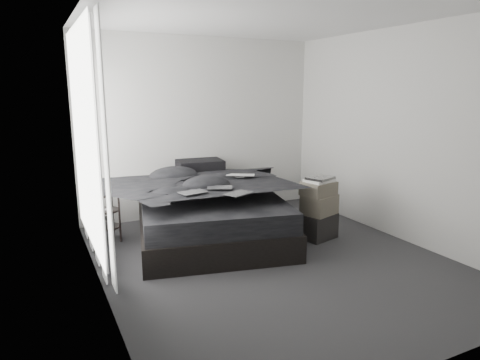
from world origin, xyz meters
name	(u,v)px	position (x,y,z in m)	size (l,w,h in m)	color
floor	(272,259)	(0.00, 0.00, 0.00)	(3.60, 4.20, 0.01)	#303032
ceiling	(276,12)	(0.00, 0.00, 2.60)	(3.60, 4.20, 0.01)	white
wall_back	(201,127)	(0.00, 2.10, 1.30)	(3.60, 0.01, 2.60)	silver
wall_front	(447,181)	(0.00, -2.10, 1.30)	(3.60, 0.01, 2.60)	silver
wall_left	(95,155)	(-1.80, 0.00, 1.30)	(0.01, 4.20, 2.60)	silver
wall_right	(399,135)	(1.80, 0.00, 1.30)	(0.01, 4.20, 2.60)	silver
window_left	(84,138)	(-1.78, 0.90, 1.35)	(0.02, 2.00, 2.30)	white
curtain_left	(90,145)	(-1.73, 0.90, 1.28)	(0.06, 2.12, 2.48)	white
bed	(209,224)	(-0.33, 1.02, 0.16)	(1.73, 2.28, 0.31)	black
mattress	(209,204)	(-0.33, 1.02, 0.43)	(1.66, 2.22, 0.24)	black
duvet	(209,185)	(-0.34, 0.97, 0.69)	(1.69, 1.95, 0.27)	black
pillow_lower	(195,175)	(-0.20, 1.90, 0.63)	(0.69, 0.47, 0.16)	black
pillow_upper	(200,165)	(-0.12, 1.86, 0.78)	(0.64, 0.44, 0.14)	black
laptop	(240,170)	(0.09, 0.98, 0.83)	(0.37, 0.24, 0.03)	silver
comic_a	(193,185)	(-0.73, 0.48, 0.82)	(0.29, 0.19, 0.01)	black
comic_b	(220,180)	(-0.37, 0.57, 0.83)	(0.29, 0.19, 0.01)	black
comic_c	(239,185)	(-0.30, 0.22, 0.84)	(0.29, 0.19, 0.01)	black
side_stand	(106,218)	(-1.54, 1.42, 0.30)	(0.33, 0.33, 0.60)	black
papers	(106,194)	(-1.53, 1.41, 0.61)	(0.23, 0.17, 0.01)	white
floor_books	(155,252)	(-1.16, 0.61, 0.07)	(0.15, 0.21, 0.15)	black
box_lower	(317,226)	(0.87, 0.35, 0.16)	(0.43, 0.34, 0.32)	black
box_mid	(319,204)	(0.89, 0.35, 0.44)	(0.40, 0.32, 0.24)	#625C4E
box_upper	(318,188)	(0.87, 0.35, 0.65)	(0.38, 0.31, 0.17)	#625C4E
art_book_white	(319,180)	(0.87, 0.35, 0.75)	(0.33, 0.26, 0.03)	silver
art_book_snake	(320,178)	(0.89, 0.35, 0.78)	(0.32, 0.25, 0.03)	silver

